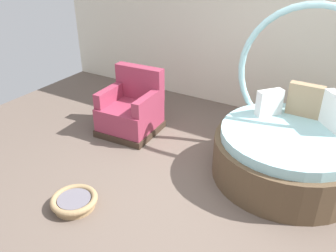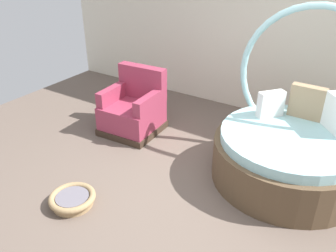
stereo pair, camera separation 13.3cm
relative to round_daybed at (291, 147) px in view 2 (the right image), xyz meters
name	(u,v)px [view 2 (the right image)]	position (x,y,z in m)	size (l,w,h in m)	color
ground_plane	(189,193)	(-0.84, -0.95, -0.42)	(8.00, 8.00, 0.02)	#66564C
back_wall	(276,20)	(-0.84, 1.61, 1.12)	(8.00, 0.12, 3.05)	silver
round_daybed	(291,147)	(0.00, 0.00, 0.00)	(1.77, 1.77, 2.00)	brown
red_armchair	(134,110)	(-2.29, -0.08, -0.08)	(0.84, 0.84, 0.94)	#38281E
pet_basket	(73,199)	(-1.82, -1.81, -0.34)	(0.51, 0.51, 0.13)	#9E7F56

